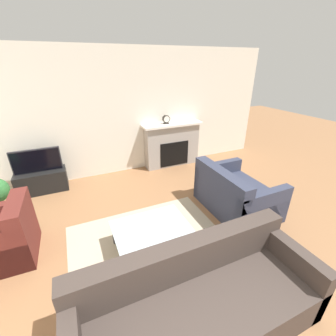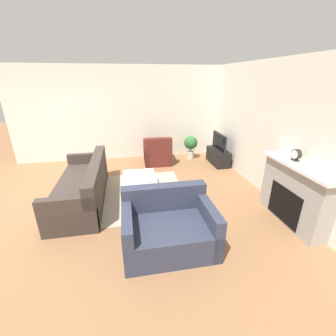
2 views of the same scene
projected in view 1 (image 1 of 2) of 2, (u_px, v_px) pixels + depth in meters
wall_back at (105, 115)px, 4.79m from camera, size 7.96×0.06×2.70m
area_rug at (151, 247)px, 3.18m from camera, size 2.20×1.89×0.00m
fireplace at (172, 144)px, 5.53m from camera, size 1.46×0.37×1.07m
tv_stand at (42, 181)px, 4.50m from camera, size 0.92×0.40×0.43m
tv at (37, 161)px, 4.30m from camera, size 0.86×0.06×0.47m
couch_sectional at (198, 305)px, 2.13m from camera, size 2.32×0.87×0.82m
couch_loveseat at (235, 195)px, 3.90m from camera, size 0.98×1.30×0.82m
armchair_by_window at (3, 240)px, 2.90m from camera, size 0.80×0.77×0.82m
coffee_table at (151, 229)px, 3.02m from camera, size 1.00×0.69×0.38m
mantel_clock at (166, 119)px, 5.21m from camera, size 0.17×0.07×0.20m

